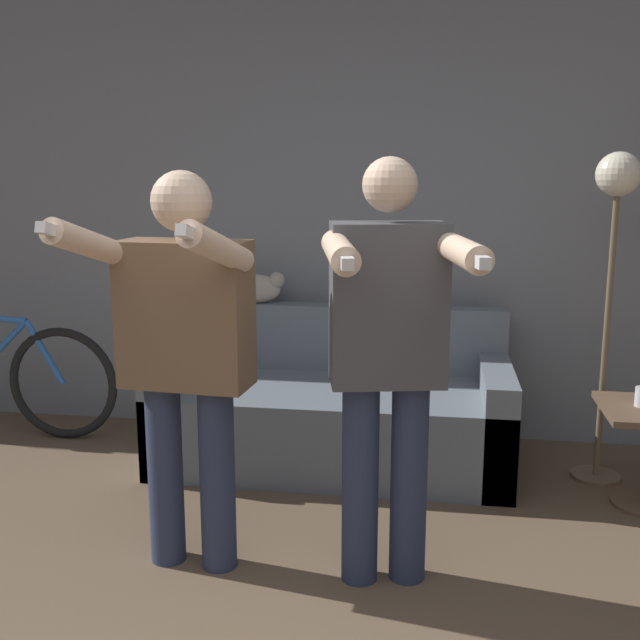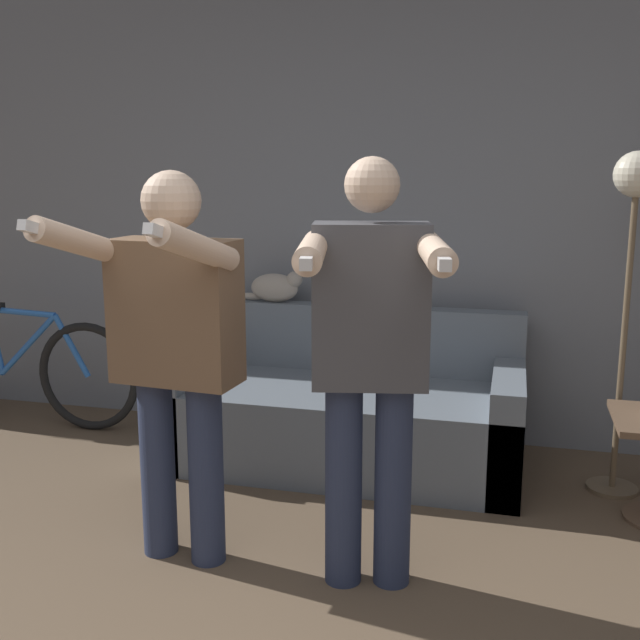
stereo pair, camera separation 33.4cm
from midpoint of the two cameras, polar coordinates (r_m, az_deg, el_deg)
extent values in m
cube|color=gray|center=(4.39, 0.29, 7.91)|extent=(10.00, 0.05, 2.60)
cube|color=slate|center=(4.07, -1.39, -7.99)|extent=(1.86, 0.85, 0.43)
cube|color=slate|center=(4.29, -0.58, -1.34)|extent=(1.86, 0.14, 0.37)
cube|color=slate|center=(4.27, -12.79, -6.33)|extent=(0.16, 0.85, 0.57)
cube|color=slate|center=(3.99, 10.84, -7.52)|extent=(0.16, 0.85, 0.57)
cylinder|color=#2D3856|center=(3.14, -14.76, -11.27)|extent=(0.14, 0.14, 0.75)
cylinder|color=#2D3856|center=(3.05, -11.02, -11.82)|extent=(0.14, 0.14, 0.75)
cube|color=brown|center=(2.91, -13.49, 0.40)|extent=(0.51, 0.26, 0.56)
sphere|color=beige|center=(2.86, -13.88, 8.77)|extent=(0.23, 0.23, 0.23)
cylinder|color=beige|center=(2.78, -20.32, 5.37)|extent=(0.13, 0.51, 0.22)
cube|color=white|center=(2.58, -23.38, 6.25)|extent=(0.05, 0.13, 0.07)
cylinder|color=beige|center=(2.55, -11.52, 5.37)|extent=(0.13, 0.51, 0.22)
cube|color=white|center=(2.33, -14.09, 6.39)|extent=(0.05, 0.13, 0.07)
cylinder|color=#2D3856|center=(2.90, -0.28, -12.40)|extent=(0.14, 0.14, 0.79)
cylinder|color=#2D3856|center=(2.91, 3.46, -12.30)|extent=(0.14, 0.14, 0.79)
cube|color=#4C4C51|center=(2.70, 1.67, 1.17)|extent=(0.45, 0.30, 0.59)
sphere|color=beige|center=(2.66, 1.73, 10.26)|extent=(0.20, 0.20, 0.20)
cylinder|color=beige|center=(2.42, -2.48, 5.23)|extent=(0.19, 0.51, 0.10)
cube|color=white|center=(2.17, -2.40, 4.41)|extent=(0.06, 0.13, 0.04)
cylinder|color=beige|center=(2.45, 6.79, 5.25)|extent=(0.19, 0.51, 0.10)
cube|color=white|center=(2.21, 7.89, 4.44)|extent=(0.06, 0.13, 0.04)
ellipsoid|color=#B7AD9E|center=(4.35, -7.07, 2.37)|extent=(0.28, 0.12, 0.17)
sphere|color=#B7AD9E|center=(4.31, -5.53, 3.02)|extent=(0.09, 0.09, 0.09)
ellipsoid|color=#B7AD9E|center=(4.42, -8.85, 1.68)|extent=(0.16, 0.04, 0.04)
cone|color=#B7AD9E|center=(4.30, -5.81, 3.46)|extent=(0.03, 0.03, 0.03)
cone|color=#B7AD9E|center=(4.33, -5.70, 3.51)|extent=(0.03, 0.03, 0.03)
cylinder|color=#756047|center=(4.14, 18.07, -11.27)|extent=(0.25, 0.25, 0.02)
cylinder|color=#756047|center=(3.93, 18.72, -1.36)|extent=(0.03, 0.03, 1.48)
sphere|color=white|center=(3.84, 19.49, 10.44)|extent=(0.21, 0.21, 0.21)
torus|color=black|center=(4.70, -20.96, -4.57)|extent=(0.67, 0.05, 0.67)
cylinder|color=blue|center=(4.71, -22.18, -2.32)|extent=(0.23, 0.04, 0.39)
camera|label=1|loc=(0.17, -92.86, -0.57)|focal=42.00mm
camera|label=2|loc=(0.17, 87.14, 0.57)|focal=42.00mm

